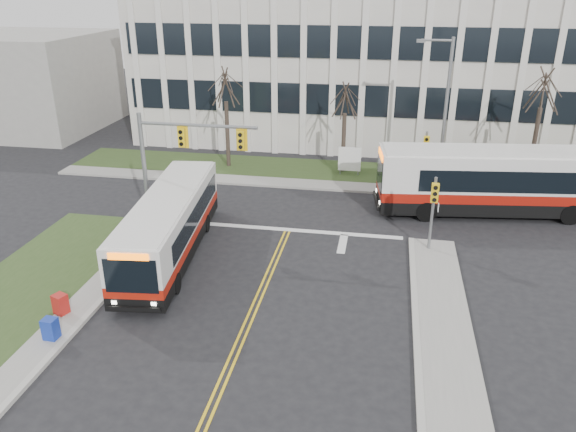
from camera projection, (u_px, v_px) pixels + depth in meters
The scene contains 19 objects.
ground at pixel (252, 314), 22.32m from camera, with size 120.00×120.00×0.00m, color black.
sidewalk_west at pixel (15, 373), 18.90m from camera, with size 1.20×26.00×0.14m, color #9E9B93.
sidewalk_east at pixel (459, 429), 16.55m from camera, with size 2.00×26.00×0.14m, color #9E9B93.
sidewalk_cross at pixel (386, 189), 35.24m from camera, with size 44.00×1.60×0.14m, color #9E9B93.
building_lawn at pixel (387, 175), 37.78m from camera, with size 44.00×5.00×0.12m, color #2F441D.
office_building at pixel (394, 60), 46.31m from camera, with size 40.00×16.00×12.00m, color silver.
building_annex at pixel (29, 82), 48.50m from camera, with size 12.00×12.00×8.00m, color #9E9B93.
mast_arm_signal at pixel (174, 153), 28.04m from camera, with size 6.11×0.38×6.20m.
signal_pole_near at pixel (433, 204), 26.42m from camera, with size 0.34×0.39×3.80m.
signal_pole_far at pixel (425, 153), 34.11m from camera, with size 0.34×0.39×3.80m.
streetlight at pixel (443, 106), 33.65m from camera, with size 2.15×0.25×9.20m.
directory_sign at pixel (350, 159), 37.30m from camera, with size 1.50×0.12×2.00m.
tree_left at pixel (225, 88), 37.42m from camera, with size 1.80×1.80×7.70m.
tree_mid at pixel (345, 101), 36.55m from camera, with size 1.80×1.80×6.82m.
tree_right at pixel (543, 92), 34.03m from camera, with size 1.80×1.80×8.25m.
bus_main at pixel (170, 227), 26.51m from camera, with size 2.40×11.07×2.95m, color silver, non-canonical shape.
bus_cross at pixel (502, 183), 31.13m from camera, with size 2.94×13.58×3.62m, color silver, non-canonical shape.
newspaper_box_blue at pixel (51, 330), 20.47m from camera, with size 0.50×0.45×0.95m, color #162F97.
newspaper_box_red at pixel (61, 305), 22.01m from camera, with size 0.50×0.45×0.95m, color #A91B15.
Camera 1 is at (4.76, -18.44, 12.35)m, focal length 35.00 mm.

